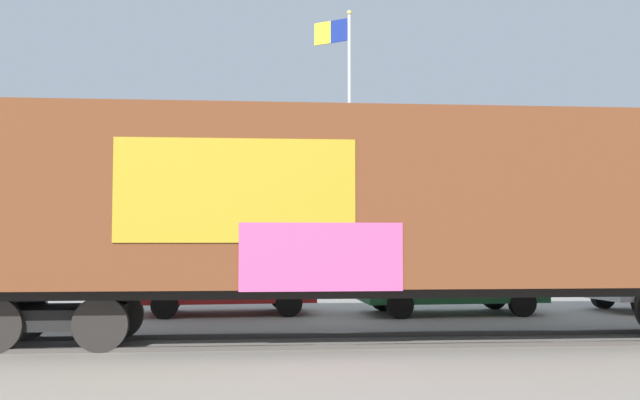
% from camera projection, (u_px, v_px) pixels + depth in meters
% --- Properties ---
extents(ground_plane, '(260.00, 260.00, 0.00)m').
position_uv_depth(ground_plane, '(361.00, 342.00, 12.41)').
color(ground_plane, gray).
extents(track, '(60.02, 3.83, 0.08)m').
position_uv_depth(track, '(359.00, 340.00, 12.39)').
color(track, '#4C4742').
rests_on(track, ground_plane).
extents(freight_car, '(17.54, 3.36, 4.33)m').
position_uv_depth(freight_car, '(404.00, 205.00, 12.59)').
color(freight_car, brown).
rests_on(freight_car, ground_plane).
extents(flagpole, '(1.27, 0.82, 9.78)m').
position_uv_depth(flagpole, '(344.00, 116.00, 23.66)').
color(flagpole, silver).
rests_on(flagpole, ground_plane).
extents(hillside, '(136.57, 29.99, 16.17)m').
position_uv_depth(hillside, '(295.00, 203.00, 80.15)').
color(hillside, silver).
rests_on(hillside, ground_plane).
extents(parked_car_red, '(4.44, 2.32, 1.67)m').
position_uv_depth(parked_car_red, '(226.00, 281.00, 17.11)').
color(parked_car_red, '#B21E1E').
rests_on(parked_car_red, ground_plane).
extents(parked_car_green, '(4.59, 2.27, 1.67)m').
position_uv_depth(parked_car_green, '(446.00, 279.00, 17.12)').
color(parked_car_green, '#1E5933').
rests_on(parked_car_green, ground_plane).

